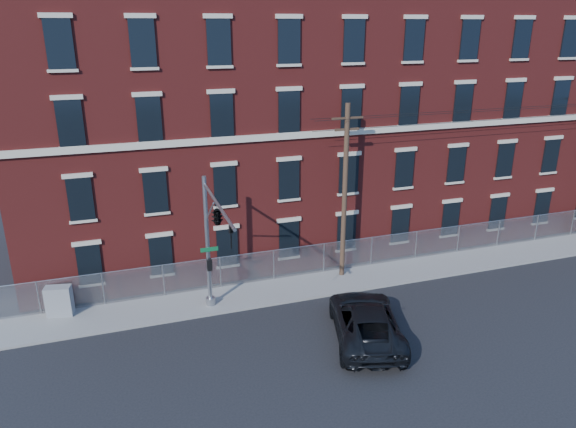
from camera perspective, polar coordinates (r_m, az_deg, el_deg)
The scene contains 8 objects.
ground at distance 26.82m, azimuth 6.68°, elevation -12.20°, with size 140.00×140.00×0.00m, color black.
sidewalk at distance 36.52m, azimuth 20.65°, elevation -4.31°, with size 65.00×3.00×0.12m, color gray.
mill_building at distance 41.32m, azimuth 14.27°, elevation 10.76°, with size 55.30×14.32×16.30m.
chain_link_fence at distance 37.07m, azimuth 19.60°, elevation -2.15°, with size 59.06×0.06×1.85m.
traffic_signal_mast at distance 24.62m, azimuth -7.78°, elevation -1.25°, with size 0.90×6.75×7.00m.
utility_pole_near at distance 30.05m, azimuth 6.06°, elevation 2.58°, with size 1.80×0.28×10.00m.
pickup_truck at distance 25.93m, azimuth 8.27°, elevation -11.20°, with size 2.95×6.40×1.78m, color black.
utility_cabinet at distance 29.63m, azimuth -23.15°, elevation -8.50°, with size 1.26×0.63×1.57m, color gray.
Camera 1 is at (-10.07, -20.50, 14.07)m, focal length 33.45 mm.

